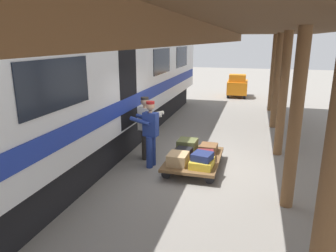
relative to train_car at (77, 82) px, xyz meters
name	(u,v)px	position (x,y,z in m)	size (l,w,h in m)	color
ground_plane	(197,166)	(-3.33, 0.00, -2.06)	(60.00, 60.00, 0.00)	gray
platform_canopy	(292,35)	(-5.32, 0.00, 1.19)	(3.20, 15.78, 3.56)	brown
train_car	(77,82)	(0.00, 0.00, 0.00)	(3.02, 17.31, 4.00)	silver
luggage_cart	(194,159)	(-3.27, 0.15, -1.81)	(1.28, 1.97, 0.29)	brown
suitcase_brown_leather	(209,148)	(-3.56, -0.39, -1.67)	(0.43, 0.47, 0.19)	brown
suitcase_tan_vintage	(178,159)	(-2.99, 0.69, -1.64)	(0.45, 0.52, 0.27)	tan
suitcase_maroon_trunk	(205,155)	(-3.56, 0.15, -1.68)	(0.40, 0.48, 0.18)	maroon
suitcase_yellow_case	(202,163)	(-3.56, 0.69, -1.68)	(0.51, 0.61, 0.18)	gold
suitcase_black_hardshell	(183,153)	(-2.99, 0.15, -1.67)	(0.40, 0.46, 0.20)	black
suitcase_olive_duffel	(187,145)	(-2.99, -0.39, -1.63)	(0.50, 0.50, 0.28)	brown
suitcase_navy_fabric	(202,156)	(-3.57, 0.70, -1.51)	(0.42, 0.44, 0.17)	navy
porter_in_overalls	(150,132)	(-2.16, 0.30, -1.14)	(0.70, 0.48, 1.70)	navy
porter_by_door	(146,126)	(-1.88, -0.21, -1.14)	(0.69, 0.47, 1.70)	#332D28
baggage_tug	(237,86)	(-3.68, -10.71, -1.43)	(1.14, 1.73, 1.30)	orange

